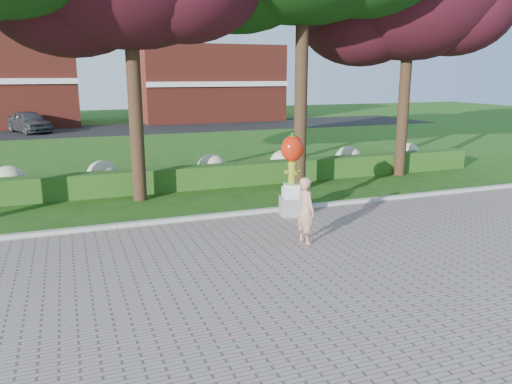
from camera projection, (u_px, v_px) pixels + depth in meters
ground at (265, 252)px, 11.54m from camera, size 100.00×100.00×0.00m
walkway at (359, 332)px, 7.90m from camera, size 40.00×14.00×0.04m
curb at (226, 215)px, 14.26m from camera, size 40.00×0.18×0.15m
lawn_hedge at (193, 178)px, 17.82m from camera, size 24.00×0.70×0.80m
hydrangea_row at (201, 168)px, 18.89m from camera, size 20.10×1.10×0.99m
street at (125, 129)px, 37.01m from camera, size 50.00×8.00×0.02m
building_right at (207, 83)px, 44.49m from camera, size 12.00×8.00×6.40m
hydrant_sculpture at (292, 172)px, 14.15m from camera, size 0.78×0.78×2.37m
woman at (306, 210)px, 11.89m from camera, size 0.46×0.63×1.61m
parked_car at (29, 121)px, 34.70m from camera, size 3.48×4.84×1.53m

